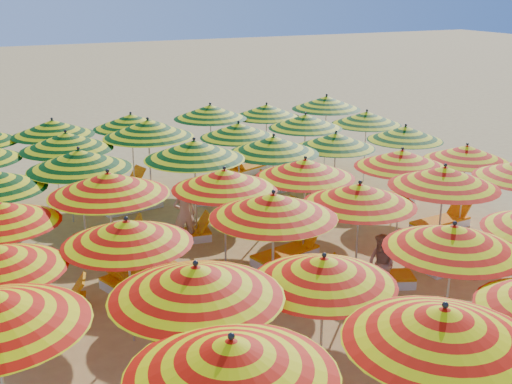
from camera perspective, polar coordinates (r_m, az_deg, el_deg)
ground at (r=15.24m, az=0.80°, el=-6.26°), size 120.00×120.00×0.00m
umbrella_1 at (r=7.37m, az=-2.19°, el=-14.52°), size 2.95×2.95×2.63m
umbrella_2 at (r=8.29m, az=16.31°, el=-11.29°), size 3.26×3.26×2.63m
umbrella_7 at (r=9.04m, az=-5.35°, el=-7.92°), size 3.12×3.12×2.65m
umbrella_8 at (r=9.87m, az=6.03°, el=-6.94°), size 3.02×3.02×2.42m
umbrella_9 at (r=11.33m, az=17.14°, el=-3.90°), size 3.00×3.00×2.50m
umbrella_13 at (r=11.41m, az=-11.40°, el=-3.52°), size 3.02×3.02×2.45m
umbrella_14 at (r=12.07m, az=1.55°, el=-1.21°), size 2.91×2.91×2.61m
umbrella_15 at (r=13.20m, az=9.18°, el=-0.21°), size 2.65×2.65×2.49m
umbrella_16 at (r=14.56m, az=16.39°, el=1.30°), size 2.90×2.90×2.57m
umbrella_19 at (r=13.55m, az=-12.99°, el=0.72°), size 3.14×3.14×2.67m
umbrella_20 at (r=14.05m, az=-2.82°, el=1.13°), size 2.51×2.51×2.49m
umbrella_21 at (r=14.95m, az=4.40°, el=2.11°), size 2.63×2.63×2.48m
umbrella_22 at (r=16.16m, az=12.84°, el=2.90°), size 2.91×2.91×2.47m
umbrella_23 at (r=17.62m, az=18.20°, el=3.30°), size 2.86×2.86×2.34m
umbrella_25 at (r=15.73m, az=-15.45°, el=2.81°), size 2.64×2.64×2.63m
umbrella_26 at (r=15.96m, az=-5.51°, el=3.76°), size 2.74×2.74×2.68m
umbrella_27 at (r=16.84m, az=1.57°, el=4.21°), size 2.66×2.66×2.55m
umbrella_28 at (r=18.12m, az=7.10°, el=4.57°), size 2.93×2.93×2.37m
umbrella_29 at (r=19.39m, az=13.13°, el=5.10°), size 2.43×2.43×2.37m
umbrella_31 at (r=17.78m, az=-16.52°, el=4.36°), size 3.23×3.23×2.60m
umbrella_32 at (r=18.36m, az=-9.58°, el=5.59°), size 2.95×2.95×2.71m
umbrella_33 at (r=19.00m, az=-1.56°, el=5.50°), size 2.81×2.81×2.44m
umbrella_34 at (r=20.20m, az=4.41°, el=6.29°), size 2.84×2.84×2.46m
umbrella_35 at (r=21.19m, az=9.80°, el=6.50°), size 2.27×2.27×2.41m
umbrella_37 at (r=19.79m, az=-17.63°, el=5.47°), size 2.88×2.88×2.55m
umbrella_38 at (r=20.36m, az=-11.05°, el=6.19°), size 2.55×2.55×2.50m
umbrella_39 at (r=21.28m, az=-4.09°, el=7.14°), size 2.93×2.93×2.56m
umbrella_40 at (r=21.97m, az=0.94°, el=7.23°), size 2.55×2.55×2.44m
umbrella_41 at (r=22.91m, az=6.28°, el=7.91°), size 2.77×2.77×2.58m
lounger_8 at (r=14.29m, az=10.28°, el=-7.63°), size 1.82×1.18×0.69m
lounger_9 at (r=15.56m, az=17.22°, el=-5.97°), size 1.76×0.66×0.69m
lounger_10 at (r=16.19m, az=20.94°, el=-5.44°), size 1.76×0.68×0.69m
lounger_11 at (r=13.67m, az=-18.29°, el=-9.55°), size 1.82×0.97×0.69m
lounger_12 at (r=14.51m, az=-10.49°, el=-7.23°), size 1.83×1.16×0.69m
lounger_13 at (r=15.32m, az=2.76°, el=-5.52°), size 1.82×0.97×0.69m
lounger_14 at (r=17.94m, az=16.15°, el=-2.64°), size 1.78×0.75×0.69m
lounger_15 at (r=16.60m, az=-12.86°, el=-4.06°), size 1.81×0.90×0.69m
lounger_16 at (r=16.47m, az=-6.90°, el=-3.91°), size 1.79×0.80×0.69m
lounger_17 at (r=17.26m, az=-0.33°, el=-2.71°), size 1.82×1.24×0.69m
lounger_18 at (r=18.25m, az=5.52°, el=-1.63°), size 1.82×0.95×0.69m
lounger_19 at (r=19.64m, az=11.49°, el=-0.48°), size 1.83×1.15×0.69m
lounger_20 at (r=18.93m, az=-11.06°, el=-1.16°), size 1.81×0.87×0.69m
lounger_21 at (r=19.19m, az=-2.69°, el=-0.56°), size 1.83×1.14×0.69m
lounger_22 at (r=20.49m, az=2.73°, el=0.66°), size 1.76×0.65×0.69m
lounger_23 at (r=20.68m, az=-12.01°, el=0.44°), size 1.83×1.03×0.69m
lounger_24 at (r=22.26m, az=-0.56°, el=2.11°), size 1.83×1.14×0.69m
beachgoer_a at (r=16.15m, az=-6.37°, el=-1.94°), size 0.63×0.47×1.56m
beachgoer_b at (r=13.75m, az=11.06°, el=-6.39°), size 0.61×0.72×1.33m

